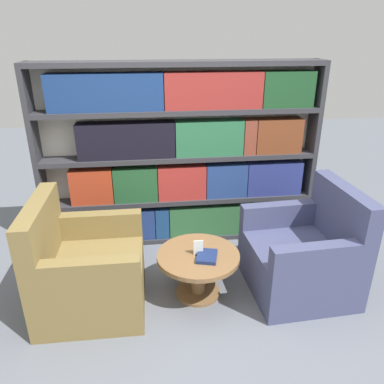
{
  "coord_description": "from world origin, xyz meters",
  "views": [
    {
      "loc": [
        -0.33,
        -2.46,
        2.18
      ],
      "look_at": [
        0.06,
        0.7,
        0.81
      ],
      "focal_mm": 35.0,
      "sensor_mm": 36.0,
      "label": 1
    }
  ],
  "objects": [
    {
      "name": "bookshelf",
      "position": [
        0.04,
        1.3,
        0.96
      ],
      "size": [
        2.92,
        0.3,
        1.92
      ],
      "color": "silver",
      "rests_on": "ground_plane"
    },
    {
      "name": "armchair_left",
      "position": [
        -0.9,
        0.24,
        0.32
      ],
      "size": [
        0.86,
        0.89,
        0.97
      ],
      "rotation": [
        0.0,
        0.0,
        1.56
      ],
      "color": "olive",
      "rests_on": "ground_plane"
    },
    {
      "name": "stray_book",
      "position": [
        0.12,
        0.19,
        0.43
      ],
      "size": [
        0.21,
        0.25,
        0.03
      ],
      "color": "navy",
      "rests_on": "coffee_table"
    },
    {
      "name": "ground_plane",
      "position": [
        0.0,
        0.0,
        0.0
      ],
      "size": [
        14.0,
        14.0,
        0.0
      ],
      "primitive_type": "plane",
      "color": "slate"
    },
    {
      "name": "coffee_table",
      "position": [
        0.06,
        0.25,
        0.3
      ],
      "size": [
        0.72,
        0.72,
        0.41
      ],
      "color": "brown",
      "rests_on": "ground_plane"
    },
    {
      "name": "armchair_right",
      "position": [
        1.01,
        0.24,
        0.32
      ],
      "size": [
        0.9,
        0.93,
        0.97
      ],
      "rotation": [
        0.0,
        0.0,
        -1.52
      ],
      "color": "#42476B",
      "rests_on": "ground_plane"
    },
    {
      "name": "table_sign",
      "position": [
        0.06,
        0.25,
        0.47
      ],
      "size": [
        0.08,
        0.06,
        0.13
      ],
      "color": "black",
      "rests_on": "coffee_table"
    }
  ]
}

